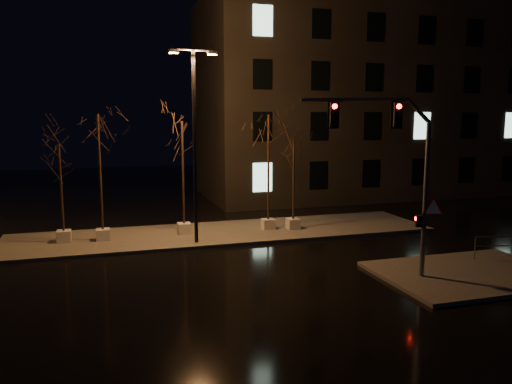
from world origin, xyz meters
name	(u,v)px	position (x,y,z in m)	size (l,w,h in m)	color
ground	(258,267)	(0.00, 0.00, 0.00)	(90.00, 90.00, 0.00)	black
median	(225,233)	(0.00, 6.00, 0.07)	(22.00, 5.00, 0.15)	#44413C
sidewalk_corner	(469,274)	(7.50, -3.50, 0.07)	(7.00, 5.00, 0.15)	#44413C
building	(357,100)	(14.00, 18.00, 7.50)	(25.00, 12.00, 15.00)	black
tree_0	(60,166)	(-7.90, 6.18, 3.81)	(1.80, 1.80, 4.83)	#B5B3A9
tree_1	(99,142)	(-6.10, 5.96, 4.91)	(1.80, 1.80, 6.28)	#B5B3A9
tree_2	(182,146)	(-2.09, 6.19, 4.64)	(1.80, 1.80, 5.92)	#B5B3A9
tree_3	(269,141)	(2.38, 5.90, 4.89)	(1.80, 1.80, 6.24)	#B5B3A9
tree_4	(294,160)	(3.70, 5.61, 3.88)	(1.80, 1.80, 4.91)	#B5B3A9
traffic_signal_mast	(398,161)	(4.38, -3.08, 4.51)	(5.21, 1.68, 6.63)	#5A5E62
streetlight_main	(195,133)	(-1.81, 4.23, 5.35)	(2.25, 0.39, 9.02)	black
guard_rail_a	(502,244)	(10.00, -2.41, 0.80)	(2.25, 0.62, 1.00)	#5A5E62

